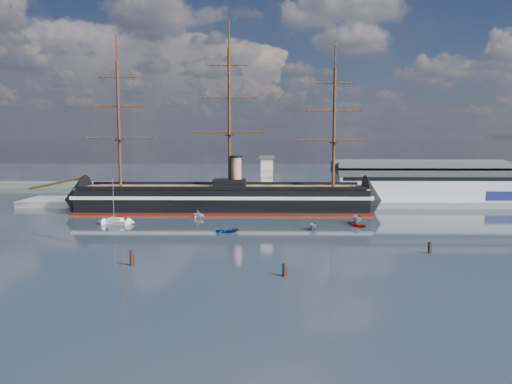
{
  "coord_description": "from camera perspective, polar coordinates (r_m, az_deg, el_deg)",
  "views": [
    {
      "loc": [
        2.34,
        -93.56,
        23.22
      ],
      "look_at": [
        0.04,
        35.0,
        9.0
      ],
      "focal_mm": 35.0,
      "sensor_mm": 36.0,
      "label": 1
    }
  ],
  "objects": [
    {
      "name": "sailboat",
      "position": [
        138.8,
        -15.72,
        -3.24
      ],
      "size": [
        7.82,
        4.94,
        12.08
      ],
      "rotation": [
        0.0,
        0.0,
        -0.39
      ],
      "color": "silver",
      "rests_on": "ground"
    },
    {
      "name": "motorboat_f",
      "position": [
        136.97,
        11.49,
        -3.58
      ],
      "size": [
        7.42,
        4.25,
        2.8
      ],
      "primitive_type": "imported",
      "rotation": [
        0.0,
        0.0,
        -0.26
      ],
      "color": "gray",
      "rests_on": "ground"
    },
    {
      "name": "motorboat_e",
      "position": [
        132.54,
        11.7,
        -3.91
      ],
      "size": [
        2.66,
        2.7,
        1.26
      ],
      "primitive_type": "imported",
      "rotation": [
        0.0,
        0.0,
        0.8
      ],
      "color": "#A10B0A",
      "rests_on": "ground"
    },
    {
      "name": "piling_far_right",
      "position": [
        106.62,
        19.19,
        -6.62
      ],
      "size": [
        0.64,
        0.64,
        3.02
      ],
      "primitive_type": "cylinder",
      "color": "black",
      "rests_on": "ground"
    },
    {
      "name": "warehouse",
      "position": [
        182.9,
        18.74,
        1.2
      ],
      "size": [
        63.0,
        21.0,
        11.6
      ],
      "color": "#B7BABC",
      "rests_on": "ground"
    },
    {
      "name": "motorboat_c",
      "position": [
        126.32,
        6.52,
        -4.32
      ],
      "size": [
        5.4,
        2.85,
        2.05
      ],
      "primitive_type": "imported",
      "rotation": [
        0.0,
        0.0,
        -0.2
      ],
      "color": "slate",
      "rests_on": "ground"
    },
    {
      "name": "quay_tower",
      "position": [
        167.11,
        1.25,
        1.69
      ],
      "size": [
        5.0,
        5.0,
        15.0
      ],
      "color": "silver",
      "rests_on": "ground"
    },
    {
      "name": "piling_near_left",
      "position": [
        94.18,
        -14.04,
        -8.15
      ],
      "size": [
        0.64,
        0.64,
        3.54
      ],
      "primitive_type": "cylinder",
      "color": "black",
      "rests_on": "ground"
    },
    {
      "name": "ground",
      "position": [
        135.59,
        0.02,
        -3.55
      ],
      "size": [
        600.0,
        600.0,
        0.0
      ],
      "primitive_type": "plane",
      "color": "#1C2733",
      "rests_on": "ground"
    },
    {
      "name": "warship",
      "position": [
        155.45,
        -4.39,
        -0.8
      ],
      "size": [
        112.91,
        16.66,
        53.94
      ],
      "rotation": [
        0.0,
        0.0,
        0.0
      ],
      "color": "black",
      "rests_on": "ground"
    },
    {
      "name": "quay",
      "position": [
        171.32,
        3.58,
        -1.49
      ],
      "size": [
        180.0,
        18.0,
        2.0
      ],
      "primitive_type": "cube",
      "color": "slate",
      "rests_on": "ground"
    },
    {
      "name": "piling_near_mid",
      "position": [
        84.71,
        3.24,
        -9.61
      ],
      "size": [
        0.64,
        0.64,
        2.97
      ],
      "primitive_type": "cylinder",
      "color": "black",
      "rests_on": "ground"
    },
    {
      "name": "motorboat_b",
      "position": [
        122.62,
        -3.31,
        -4.62
      ],
      "size": [
        1.58,
        3.65,
        1.68
      ],
      "primitive_type": "imported",
      "rotation": [
        0.0,
        0.0,
        1.61
      ],
      "color": "navy",
      "rests_on": "ground"
    },
    {
      "name": "motorboat_d",
      "position": [
        144.6,
        -6.61,
        -2.97
      ],
      "size": [
        6.5,
        7.2,
        2.5
      ],
      "primitive_type": "imported",
      "rotation": [
        0.0,
        0.0,
        0.91
      ],
      "color": "silver",
      "rests_on": "ground"
    }
  ]
}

